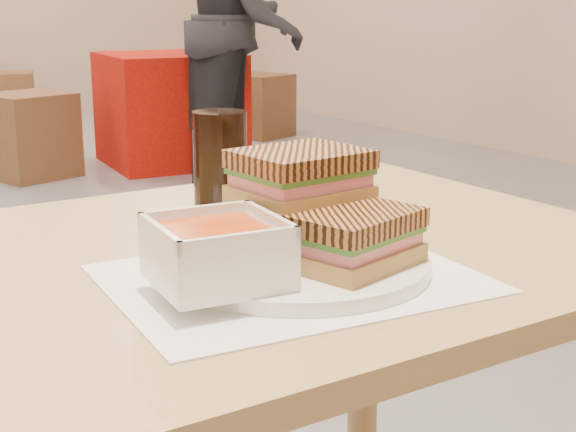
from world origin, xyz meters
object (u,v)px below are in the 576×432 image
bg_table_1 (170,109)px  main_table (146,362)px  bg_chair_1r (258,106)px  bg_chair_1l (30,135)px  soup_bowl (217,255)px  panini_lower (350,237)px  patron_b (246,21)px  cola_glass (220,169)px  plate (298,264)px  bg_chair_2r (7,102)px

bg_table_1 → main_table: bearing=-115.7°
bg_table_1 → bg_chair_1r: (1.03, 0.62, -0.11)m
main_table → bg_chair_1l: main_table is taller
soup_bowl → panini_lower: size_ratio=0.88×
main_table → patron_b: (2.03, 3.22, 0.27)m
cola_glass → bg_chair_1l: (0.93, 4.05, -0.58)m
bg_chair_1r → patron_b: size_ratio=0.29×
plate → cola_glass: cola_glass is taller
plate → bg_table_1: (1.83, 4.20, -0.41)m
bg_chair_1l → bg_chair_1r: (1.91, 0.56, -0.01)m
main_table → soup_bowl: size_ratio=9.06×
bg_table_1 → cola_glass: bearing=-114.4°
soup_bowl → bg_chair_1l: soup_bowl is taller
cola_glass → bg_chair_1r: cola_glass is taller
cola_glass → bg_chair_2r: bearing=77.5°
plate → bg_chair_1r: plate is taller
bg_chair_2r → bg_table_1: bearing=-75.6°
bg_table_1 → patron_b: patron_b is taller
plate → soup_bowl: size_ratio=2.13×
panini_lower → bg_chair_1l: (0.92, 4.31, -0.55)m
soup_bowl → bg_chair_2r: bearing=76.8°
bg_chair_1r → bg_chair_1l: bearing=-163.7°
bg_chair_1r → patron_b: patron_b is taller
plate → panini_lower: panini_lower is taller
bg_table_1 → patron_b: size_ratio=0.48×
plate → bg_chair_2r: plate is taller
panini_lower → bg_chair_1r: (2.84, 4.87, -0.56)m
bg_chair_1r → patron_b: 1.90m
plate → bg_chair_1r: 5.63m
soup_bowl → bg_chair_1r: 5.72m
bg_table_1 → plate: bearing=-113.6°
main_table → panini_lower: 0.28m
main_table → bg_table_1: 4.54m
panini_lower → bg_chair_1r: panini_lower is taller
bg_chair_1l → patron_b: size_ratio=0.30×
panini_lower → cola_glass: 0.27m
panini_lower → bg_chair_2r: size_ratio=0.29×
main_table → plate: size_ratio=4.26×
plate → cola_glass: bearing=83.1°
panini_lower → bg_chair_1l: 4.45m
soup_bowl → bg_table_1: 4.67m
panini_lower → bg_chair_1r: 5.67m
bg_chair_2r → bg_chair_1l: bearing=-101.6°
bg_table_1 → bg_chair_1l: size_ratio=1.62×
cola_glass → bg_chair_1l: size_ratio=0.27×
plate → cola_glass: (0.03, 0.22, 0.06)m
panini_lower → bg_chair_2r: bearing=78.1°
plate → bg_table_1: size_ratio=0.32×
soup_bowl → panini_lower: 0.14m
bg_chair_1r → bg_table_1: bearing=-148.8°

